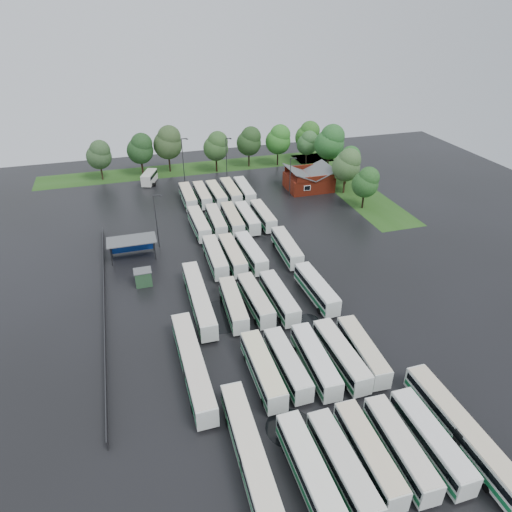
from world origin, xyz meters
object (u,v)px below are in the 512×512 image
object	(u,v)px
brick_building	(309,181)
artic_bus_east	(461,431)
artic_bus_west_a	(251,455)
minibus	(149,177)

from	to	relation	value
brick_building	artic_bus_east	world-z (taller)	brick_building
artic_bus_west_a	minibus	xyz separation A→B (m)	(-2.20, 80.03, -0.18)
artic_bus_west_a	artic_bus_east	world-z (taller)	artic_bus_west_a
artic_bus_east	minibus	world-z (taller)	artic_bus_east
artic_bus_west_a	minibus	world-z (taller)	artic_bus_west_a
brick_building	artic_bus_west_a	world-z (taller)	brick_building
artic_bus_west_a	minibus	size ratio (longest dim) A/B	2.48
minibus	brick_building	bearing A→B (deg)	-1.23
brick_building	artic_bus_west_a	distance (m)	73.45
artic_bus_west_a	artic_bus_east	distance (m)	21.35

